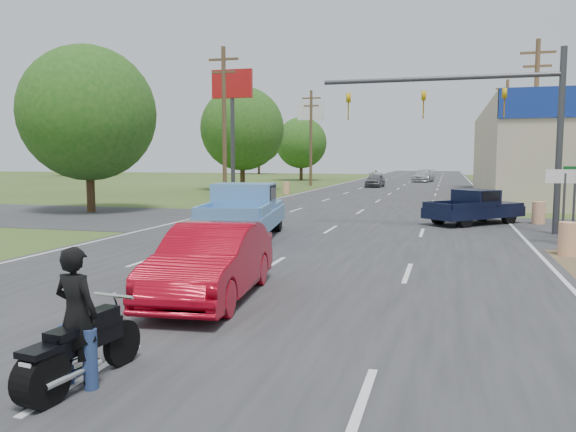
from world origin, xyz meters
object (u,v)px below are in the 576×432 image
(motorcycle, at_px, (75,353))
(distant_car_grey, at_px, (375,181))
(blue_pickup, at_px, (244,210))
(navy_pickup, at_px, (476,207))
(rider, at_px, (77,322))
(red_convertible, at_px, (211,263))
(distant_car_white, at_px, (376,174))
(distant_car_silver, at_px, (423,176))

(motorcycle, height_order, distant_car_grey, distant_car_grey)
(blue_pickup, bearing_deg, motorcycle, -88.04)
(distant_car_grey, bearing_deg, motorcycle, -84.21)
(blue_pickup, bearing_deg, navy_pickup, 28.98)
(rider, height_order, distant_car_grey, rider)
(red_convertible, bearing_deg, blue_pickup, 100.08)
(motorcycle, distance_m, blue_pickup, 13.73)
(blue_pickup, height_order, distant_car_white, blue_pickup)
(blue_pickup, relative_size, distant_car_grey, 1.58)
(navy_pickup, bearing_deg, distant_car_grey, 148.84)
(red_convertible, height_order, blue_pickup, blue_pickup)
(rider, relative_size, blue_pickup, 0.27)
(red_convertible, height_order, distant_car_white, red_convertible)
(distant_car_grey, relative_size, distant_car_white, 0.91)
(distant_car_grey, bearing_deg, blue_pickup, -87.29)
(rider, xyz_separation_m, distant_car_silver, (1.50, 65.73, -0.09))
(distant_car_grey, bearing_deg, rider, -84.20)
(navy_pickup, bearing_deg, distant_car_white, 144.99)
(rider, bearing_deg, distant_car_silver, -84.27)
(rider, xyz_separation_m, distant_car_white, (-6.16, 80.34, -0.24))
(blue_pickup, xyz_separation_m, distant_car_white, (-3.43, 66.93, -0.39))
(navy_pickup, xyz_separation_m, distant_car_white, (-11.79, 60.29, -0.16))
(distant_car_silver, bearing_deg, motorcycle, -82.92)
(motorcycle, height_order, blue_pickup, blue_pickup)
(distant_car_white, bearing_deg, distant_car_silver, 108.97)
(red_convertible, relative_size, motorcycle, 2.22)
(motorcycle, height_order, rider, rider)
(navy_pickup, bearing_deg, motorcycle, -61.73)
(blue_pickup, bearing_deg, rider, -87.98)
(navy_pickup, bearing_deg, blue_pickup, -97.59)
(red_convertible, bearing_deg, navy_pickup, 63.35)
(motorcycle, bearing_deg, distant_car_white, 101.41)
(rider, bearing_deg, blue_pickup, -71.44)
(red_convertible, xyz_separation_m, motorcycle, (0.19, -4.65, -0.29))
(red_convertible, relative_size, blue_pickup, 0.74)
(rider, xyz_separation_m, blue_pickup, (-2.73, 13.40, 0.15))
(distant_car_grey, bearing_deg, navy_pickup, -72.26)
(red_convertible, distance_m, distant_car_white, 75.97)
(navy_pickup, bearing_deg, rider, -61.75)
(rider, distance_m, distant_car_silver, 65.75)
(navy_pickup, bearing_deg, distant_car_silver, 139.10)
(distant_car_grey, distance_m, distant_car_silver, 15.17)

